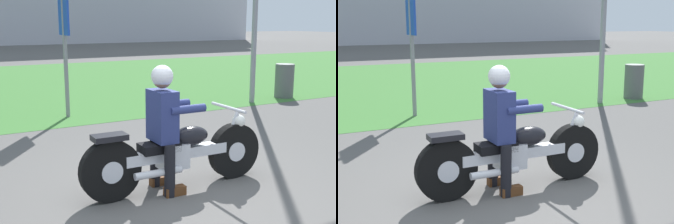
% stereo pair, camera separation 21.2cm
% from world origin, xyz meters
% --- Properties ---
extents(ground, '(120.00, 120.00, 0.00)m').
position_xyz_m(ground, '(0.00, 0.00, 0.00)').
color(ground, '#565451').
extents(grass_verge, '(60.00, 12.00, 0.01)m').
position_xyz_m(grass_verge, '(0.00, 9.91, 0.00)').
color(grass_verge, '#3D7533').
rests_on(grass_verge, ground).
extents(motorcycle_lead, '(2.25, 0.66, 0.89)m').
position_xyz_m(motorcycle_lead, '(0.19, 0.42, 0.40)').
color(motorcycle_lead, black).
rests_on(motorcycle_lead, ground).
extents(rider_lead, '(0.55, 0.48, 1.41)m').
position_xyz_m(rider_lead, '(0.03, 0.43, 0.83)').
color(rider_lead, black).
rests_on(rider_lead, ground).
extents(trash_can, '(0.46, 0.46, 0.83)m').
position_xyz_m(trash_can, '(5.58, 4.43, 0.42)').
color(trash_can, '#595E5B').
rests_on(trash_can, ground).
extents(sign_banner, '(0.08, 0.60, 2.60)m').
position_xyz_m(sign_banner, '(0.22, 4.79, 1.72)').
color(sign_banner, gray).
rests_on(sign_banner, ground).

